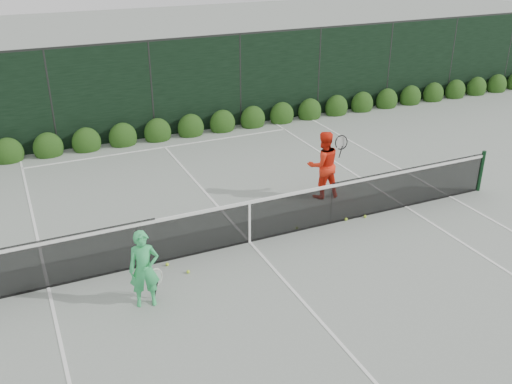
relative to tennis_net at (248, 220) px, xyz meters
name	(u,v)px	position (x,y,z in m)	size (l,w,h in m)	color
ground	(250,242)	(0.02, 0.00, -0.53)	(80.00, 80.00, 0.00)	gray
tennis_net	(248,220)	(0.00, 0.00, 0.00)	(12.90, 0.10, 1.07)	#11341A
player_woman	(144,269)	(-2.53, -1.25, 0.19)	(0.64, 0.45, 1.45)	#37BC65
player_man	(323,165)	(2.60, 1.35, 0.32)	(0.94, 0.71, 1.70)	#FF2F15
court_lines	(250,242)	(0.02, 0.00, -0.53)	(11.03, 23.83, 0.01)	white
windscreen_fence	(316,237)	(0.02, -2.71, 0.98)	(32.00, 21.07, 3.06)	black
hedge_row	(158,133)	(0.02, 7.15, -0.30)	(31.66, 0.65, 0.94)	#183B10
tennis_balls	(260,244)	(0.17, -0.21, -0.50)	(5.14, 0.76, 0.07)	#C1E833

